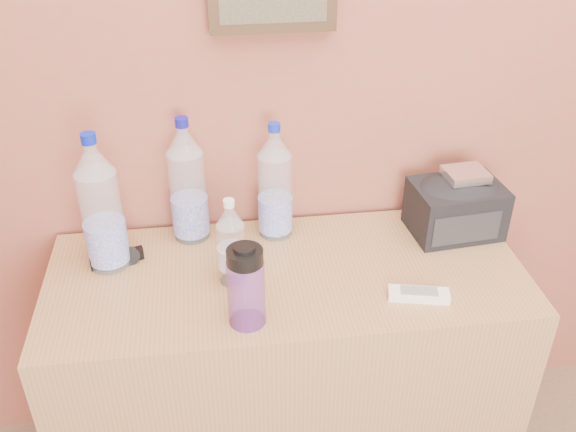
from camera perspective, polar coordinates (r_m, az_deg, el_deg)
The scene contains 10 objects.
dresser at distance 1.85m, azimuth -0.09°, elevation -14.20°, with size 1.19×0.50×0.74m, color tan.
pet_large_a at distance 1.61m, azimuth -16.25°, elevation 0.50°, with size 0.10×0.10×0.36m.
pet_large_b at distance 1.68m, azimuth -8.90°, elevation 2.59°, with size 0.09×0.09×0.34m.
pet_large_c at distance 1.67m, azimuth -1.16°, elevation 2.60°, with size 0.09×0.09×0.32m.
pet_small at distance 1.53m, azimuth -5.06°, elevation -2.69°, with size 0.07×0.07×0.23m.
nalgene_bottle at distance 1.40m, azimuth -3.75°, elevation -6.20°, with size 0.08×0.08×0.20m.
sunglasses at distance 1.68m, azimuth -14.96°, elevation -3.64°, with size 0.13×0.05×0.03m, color black, non-canonical shape.
ac_remote at distance 1.55m, azimuth 11.55°, elevation -6.86°, with size 0.14×0.05×0.02m, color silver.
toiletry_bag at distance 1.77m, azimuth 14.70°, elevation 0.90°, with size 0.23×0.17×0.16m, color black, non-canonical shape.
foil_packet at distance 1.74m, azimuth 15.51°, elevation 3.59°, with size 0.11×0.09×0.02m, color silver.
Camera 1 is at (-0.40, 0.47, 1.72)m, focal length 40.00 mm.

